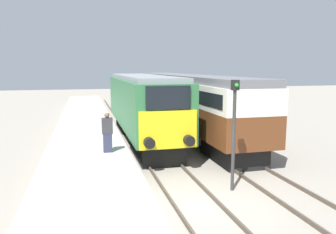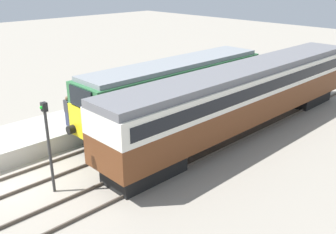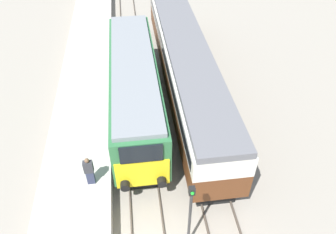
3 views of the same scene
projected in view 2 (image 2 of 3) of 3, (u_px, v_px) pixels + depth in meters
The scene contains 8 objects.
ground_plane at pixel (14, 185), 16.28m from camera, with size 120.00×120.00×0.00m, color gray.
platform_left at pixel (117, 113), 23.53m from camera, with size 3.50×50.00×0.86m.
rails_near_track at pixel (108, 149), 19.50m from camera, with size 1.51×60.00×0.14m.
rails_far_track at pixel (152, 172), 17.21m from camera, with size 1.50×60.00×0.14m.
locomotive at pixel (176, 91), 21.98m from camera, with size 2.70×13.09×3.93m.
passenger_carriage at pixel (246, 92), 21.05m from camera, with size 2.75×19.58×3.90m.
person_on_platform at pixel (68, 111), 20.09m from camera, with size 0.44×0.26×1.67m.
signal_post at pixel (48, 141), 14.96m from camera, with size 0.24×0.28×3.96m.
Camera 2 is at (14.85, -5.00, 8.56)m, focal length 40.00 mm.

